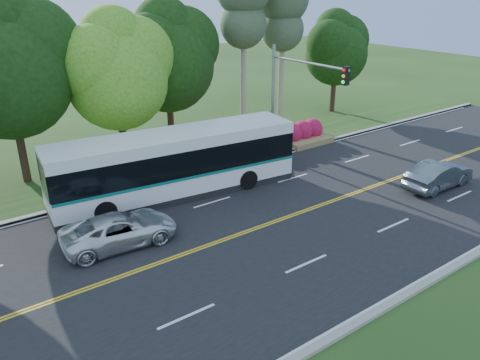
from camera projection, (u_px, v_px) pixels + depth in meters
ground at (262, 226)px, 21.62m from camera, size 120.00×120.00×0.00m
road at (262, 226)px, 21.62m from camera, size 60.00×14.00×0.02m
curb_north at (185, 177)px, 26.94m from camera, size 60.00×0.30×0.15m
curb_south at (389, 305)px, 16.25m from camera, size 60.00×0.30×0.15m
grass_verge at (170, 168)px, 28.33m from camera, size 60.00×4.00×0.10m
lane_markings at (261, 227)px, 21.56m from camera, size 57.60×13.82×0.00m
tree_row at (51, 56)px, 25.29m from camera, size 44.70×9.10×13.84m
bougainvillea_hedge at (271, 139)px, 31.30m from camera, size 9.50×2.25×1.50m
traffic_signal at (294, 89)px, 27.33m from camera, size 0.42×6.10×7.00m
transit_bus at (175, 165)px, 24.26m from camera, size 13.10×4.11×3.37m
sedan at (439, 175)px, 25.44m from camera, size 4.42×1.54×1.46m
suv at (120, 230)px, 19.91m from camera, size 5.05×2.62×1.36m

